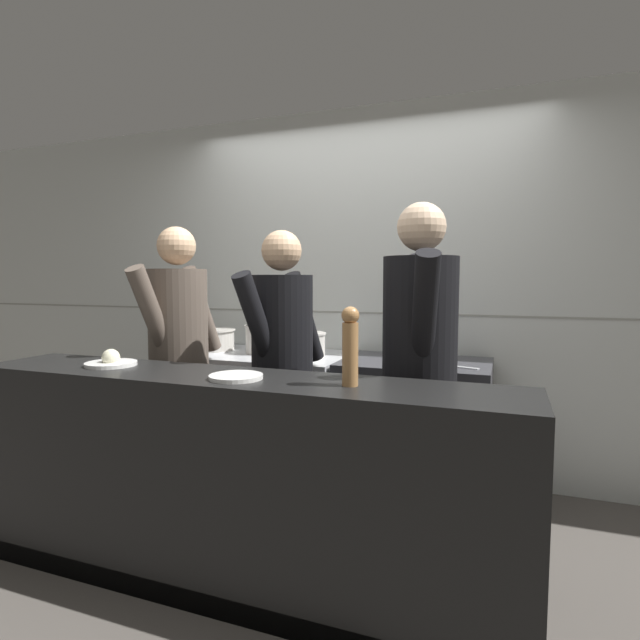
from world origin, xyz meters
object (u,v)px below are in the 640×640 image
object	(u,v)px
mixing_bowl_steel	(404,353)
chef_sous	(282,365)
stock_pot	(213,339)
pepper_mill	(350,345)
sauce_pot	(264,338)
plated_dish_appetiser	(236,377)
chef_line	(419,365)
chefs_knife	(442,364)
chef_head_cook	(179,354)
oven_range	(261,414)
plated_dish_main	(111,362)
braising_pot	(307,344)

from	to	relation	value
mixing_bowl_steel	chef_sous	bearing A→B (deg)	-128.12
stock_pot	pepper_mill	distance (m)	1.90
sauce_pot	pepper_mill	size ratio (longest dim) A/B	0.85
plated_dish_appetiser	chef_line	world-z (taller)	chef_line
chefs_knife	chef_line	xyz separation A→B (m)	(-0.04, -0.59, 0.09)
plated_dish_appetiser	chef_head_cook	size ratio (longest dim) A/B	0.14
mixing_bowl_steel	plated_dish_appetiser	bearing A→B (deg)	-109.34
stock_pot	chef_line	distance (m)	1.77
chef_line	chef_sous	bearing A→B (deg)	160.89
mixing_bowl_steel	chef_head_cook	size ratio (longest dim) A/B	0.15
oven_range	chef_line	size ratio (longest dim) A/B	0.69
sauce_pot	mixing_bowl_steel	xyz separation A→B (m)	(0.98, 0.04, -0.06)
plated_dish_main	plated_dish_appetiser	xyz separation A→B (m)	(0.74, -0.07, -0.01)
oven_range	plated_dish_main	bearing A→B (deg)	-99.83
stock_pot	braising_pot	xyz separation A→B (m)	(0.76, -0.06, 0.01)
braising_pot	chef_head_cook	world-z (taller)	chef_head_cook
sauce_pot	chef_head_cook	distance (m)	0.70
stock_pot	oven_range	bearing A→B (deg)	-3.43
oven_range	sauce_pot	xyz separation A→B (m)	(0.02, 0.02, 0.54)
chefs_knife	chef_sous	distance (m)	0.96
oven_range	chef_head_cook	world-z (taller)	chef_head_cook
oven_range	pepper_mill	size ratio (longest dim) A/B	3.83
braising_pot	mixing_bowl_steel	distance (m)	0.64
chef_head_cook	chef_line	bearing A→B (deg)	4.14
chef_head_cook	chef_sous	world-z (taller)	chef_head_cook
chef_sous	chef_line	bearing A→B (deg)	10.17
plated_dish_main	plated_dish_appetiser	bearing A→B (deg)	-5.20
chefs_knife	plated_dish_appetiser	size ratio (longest dim) A/B	1.57
oven_range	stock_pot	size ratio (longest dim) A/B	3.77
stock_pot	chefs_knife	bearing A→B (deg)	-4.33
sauce_pot	chef_line	distance (m)	1.39
plated_dish_main	chef_sous	distance (m)	0.87
chefs_knife	mixing_bowl_steel	bearing A→B (deg)	147.45
oven_range	mixing_bowl_steel	distance (m)	1.11
plated_dish_main	plated_dish_appetiser	size ratio (longest dim) A/B	1.06
plated_dish_main	chef_line	world-z (taller)	chef_line
mixing_bowl_steel	plated_dish_main	xyz separation A→B (m)	(-1.20, -1.25, 0.07)
plated_dish_appetiser	chef_sous	distance (m)	0.64
chef_sous	sauce_pot	bearing A→B (deg)	139.43
stock_pot	plated_dish_appetiser	size ratio (longest dim) A/B	1.40
chef_sous	mixing_bowl_steel	bearing A→B (deg)	66.92
braising_pot	plated_dish_appetiser	distance (m)	1.23
chef_line	stock_pot	bearing A→B (deg)	141.97
sauce_pot	chef_line	bearing A→B (deg)	-30.53
braising_pot	chefs_knife	world-z (taller)	braising_pot
oven_range	plated_dish_main	distance (m)	1.33
plated_dish_main	chefs_knife	bearing A→B (deg)	36.62
mixing_bowl_steel	sauce_pot	bearing A→B (deg)	-177.38
oven_range	mixing_bowl_steel	world-z (taller)	mixing_bowl_steel
stock_pot	chef_sous	size ratio (longest dim) A/B	0.19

